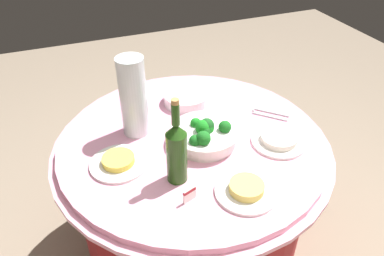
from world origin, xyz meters
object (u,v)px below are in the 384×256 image
wine_bottle (177,151)px  plate_stack (186,98)px  food_plate_noodles (246,190)px  decorative_fruit_vase (134,102)px  food_plate_fried_egg (119,162)px  label_placard_front (189,194)px  broccoli_bowl (205,134)px  serving_tongs (269,114)px  food_plate_rice (279,140)px

wine_bottle → plate_stack: bearing=-114.1°
food_plate_noodles → decorative_fruit_vase: bearing=-61.9°
food_plate_noodles → food_plate_fried_egg: 0.49m
label_placard_front → broccoli_bowl: bearing=-122.1°
broccoli_bowl → decorative_fruit_vase: size_ratio=0.82×
food_plate_noodles → label_placard_front: bearing=-11.1°
label_placard_front → plate_stack: bearing=-109.5°
decorative_fruit_vase → serving_tongs: decorative_fruit_vase is taller
broccoli_bowl → serving_tongs: (-0.35, -0.08, -0.04)m
decorative_fruit_vase → label_placard_front: decorative_fruit_vase is taller
broccoli_bowl → serving_tongs: broccoli_bowl is taller
wine_bottle → food_plate_noodles: wine_bottle is taller
broccoli_bowl → food_plate_rice: bearing=158.4°
decorative_fruit_vase → serving_tongs: size_ratio=2.35×
plate_stack → label_placard_front: (0.21, 0.59, 0.01)m
plate_stack → serving_tongs: plate_stack is taller
label_placard_front → decorative_fruit_vase: bearing=-81.7°
food_plate_rice → serving_tongs: bearing=-110.3°
decorative_fruit_vase → plate_stack: bearing=-153.3°
food_plate_noodles → food_plate_fried_egg: bearing=-38.9°
decorative_fruit_vase → food_plate_noodles: 0.57m
label_placard_front → food_plate_noodles: bearing=168.9°
plate_stack → food_plate_noodles: bearing=88.8°
broccoli_bowl → food_plate_noodles: broccoli_bowl is taller
broccoli_bowl → food_plate_noodles: 0.31m
wine_bottle → serving_tongs: 0.59m
decorative_fruit_vase → food_plate_rice: size_ratio=1.55×
plate_stack → decorative_fruit_vase: bearing=26.7°
wine_bottle → decorative_fruit_vase: (0.06, -0.33, 0.02)m
decorative_fruit_vase → food_plate_fried_egg: size_ratio=1.55×
broccoli_bowl → food_plate_rice: broccoli_bowl is taller
wine_bottle → decorative_fruit_vase: bearing=-79.2°
plate_stack → serving_tongs: size_ratio=1.45×
plate_stack → food_plate_fried_egg: plate_stack is taller
serving_tongs → food_plate_noodles: size_ratio=0.66×
decorative_fruit_vase → food_plate_rice: 0.61m
wine_bottle → label_placard_front: wine_bottle is taller
food_plate_fried_egg → wine_bottle: bearing=140.2°
decorative_fruit_vase → label_placard_front: (-0.07, 0.45, -0.12)m
food_plate_noodles → label_placard_front: (0.20, -0.04, 0.02)m
serving_tongs → food_plate_noodles: 0.51m
food_plate_rice → food_plate_fried_egg: same height
decorative_fruit_vase → wine_bottle: bearing=100.8°
label_placard_front → wine_bottle: bearing=-89.0°
decorative_fruit_vase → broccoli_bowl: bearing=143.0°
serving_tongs → food_plate_fried_egg: 0.71m
food_plate_noodles → food_plate_rice: bearing=-141.9°
food_plate_fried_egg → label_placard_front: 0.33m
food_plate_fried_egg → label_placard_front: label_placard_front is taller
wine_bottle → food_plate_noodles: (-0.20, 0.15, -0.11)m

